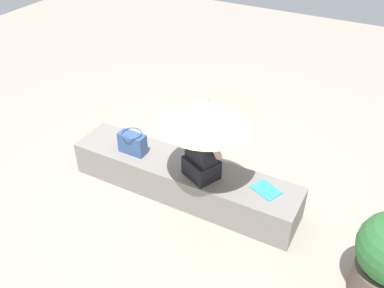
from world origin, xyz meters
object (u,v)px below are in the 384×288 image
(magazine, at_px, (266,190))
(person_seated, at_px, (202,146))
(handbag_black, at_px, (132,143))
(parasol, at_px, (208,111))

(magazine, bearing_deg, person_seated, 32.16)
(person_seated, height_order, handbag_black, person_seated)
(person_seated, xyz_separation_m, magazine, (-0.70, -0.11, -0.38))
(person_seated, distance_m, magazine, 0.80)
(parasol, bearing_deg, handbag_black, -3.65)
(person_seated, distance_m, parasol, 0.48)
(parasol, xyz_separation_m, magazine, (-0.61, -0.16, -0.85))
(magazine, bearing_deg, parasol, 38.61)
(handbag_black, height_order, magazine, handbag_black)
(parasol, distance_m, handbag_black, 1.22)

